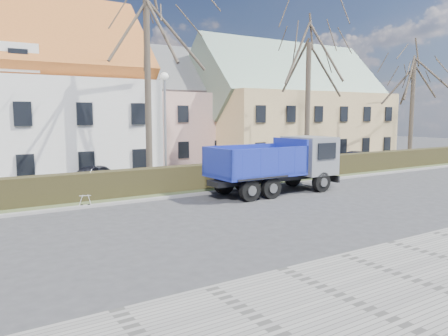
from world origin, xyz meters
TOP-DOWN VIEW (x-y plane):
  - ground at (0.00, 0.00)m, footprint 120.00×120.00m
  - curb_far at (0.00, 4.60)m, footprint 80.00×0.30m
  - grass_strip at (0.00, 6.20)m, footprint 80.00×3.00m
  - hedge at (0.00, 6.00)m, footprint 60.00×0.90m
  - building_pink at (4.00, 20.00)m, footprint 10.80×8.80m
  - building_yellow at (16.00, 17.00)m, footprint 18.80×10.80m
  - tree_1 at (-2.00, 8.50)m, footprint 9.20×9.20m
  - tree_2 at (10.00, 8.50)m, footprint 8.00×8.00m
  - tree_3 at (22.00, 8.50)m, footprint 7.60×7.60m
  - dump_truck at (2.36, 3.02)m, footprint 7.45×2.81m
  - streetlight at (-1.68, 7.00)m, footprint 0.50×0.50m
  - cart_frame at (-6.85, 4.71)m, footprint 0.76×0.56m
  - parked_car_a at (-4.22, 10.95)m, footprint 3.71×2.68m
  - parked_car_b at (16.73, 9.68)m, footprint 4.07×2.49m

SIDE VIEW (x-z plane):
  - ground at x=0.00m, z-range 0.00..0.00m
  - grass_strip at x=0.00m, z-range 0.00..0.10m
  - curb_far at x=0.00m, z-range 0.00..0.12m
  - cart_frame at x=-6.85m, z-range 0.00..0.63m
  - parked_car_b at x=16.73m, z-range 0.00..1.10m
  - parked_car_a at x=-4.22m, z-range 0.00..1.17m
  - hedge at x=0.00m, z-range 0.00..1.30m
  - dump_truck at x=2.36m, z-range 0.00..2.97m
  - streetlight at x=-1.68m, z-range 0.00..6.36m
  - building_pink at x=4.00m, z-range 0.00..8.00m
  - building_yellow at x=16.00m, z-range 0.00..8.50m
  - tree_3 at x=22.00m, z-range 0.00..10.45m
  - tree_2 at x=10.00m, z-range 0.00..11.00m
  - tree_1 at x=-2.00m, z-range 0.00..12.65m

